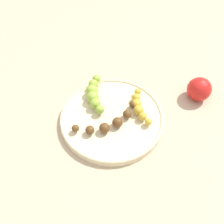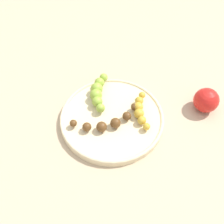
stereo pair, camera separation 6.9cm
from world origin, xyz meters
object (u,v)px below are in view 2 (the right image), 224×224
at_px(fruit_bowl, 112,118).
at_px(banana_green, 98,92).
at_px(apple_red, 206,100).
at_px(banana_overripe, 107,122).
at_px(banana_spotted, 140,110).

height_order(fruit_bowl, banana_green, banana_green).
xyz_separation_m(fruit_bowl, apple_red, (0.27, -0.07, 0.02)).
height_order(banana_green, apple_red, apple_red).
relative_size(banana_green, apple_red, 1.86).
bearing_deg(banana_overripe, apple_red, 86.32).
distance_m(fruit_bowl, apple_red, 0.28).
bearing_deg(banana_overripe, banana_spotted, 95.65).
bearing_deg(fruit_bowl, apple_red, -14.44).
height_order(fruit_bowl, apple_red, apple_red).
height_order(banana_overripe, banana_green, banana_green).
height_order(banana_spotted, banana_green, banana_green).
relative_size(fruit_bowl, banana_spotted, 2.37).
distance_m(banana_overripe, banana_spotted, 0.10).
bearing_deg(apple_red, banana_spotted, 166.33).
bearing_deg(banana_spotted, banana_overripe, 22.25).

